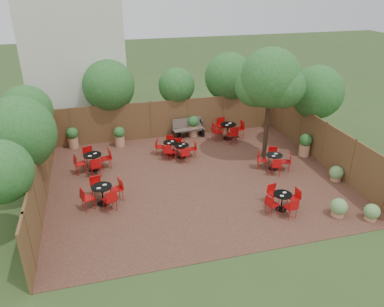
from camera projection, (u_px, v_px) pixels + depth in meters
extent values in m
plane|color=#354F23|center=(195.00, 180.00, 15.96)|extent=(80.00, 80.00, 0.00)
cube|color=#391D17|center=(195.00, 179.00, 15.96)|extent=(12.00, 10.00, 0.02)
cube|color=brown|center=(170.00, 118.00, 19.90)|extent=(12.00, 0.08, 2.00)
cube|color=brown|center=(42.00, 177.00, 14.13)|extent=(0.08, 10.00, 2.00)
cube|color=brown|center=(324.00, 143.00, 16.93)|extent=(0.08, 10.00, 2.00)
cube|color=silver|center=(75.00, 55.00, 20.19)|extent=(5.00, 4.00, 8.00)
sphere|color=#205B1D|center=(27.00, 111.00, 15.91)|extent=(2.18, 2.18, 2.18)
sphere|color=#205B1D|center=(18.00, 134.00, 13.25)|extent=(2.65, 2.65, 2.65)
sphere|color=#205B1D|center=(0.00, 172.00, 11.11)|extent=(1.94, 1.94, 1.94)
sphere|color=#205B1D|center=(109.00, 86.00, 19.05)|extent=(2.63, 2.63, 2.63)
sphere|color=#205B1D|center=(177.00, 86.00, 19.87)|extent=(1.92, 1.92, 1.92)
sphere|color=#205B1D|center=(229.00, 77.00, 20.65)|extent=(2.66, 2.66, 2.66)
sphere|color=#205B1D|center=(317.00, 92.00, 18.06)|extent=(2.57, 2.57, 2.57)
cylinder|color=black|center=(267.00, 117.00, 17.08)|extent=(0.20, 0.20, 4.00)
sphere|color=#205B1D|center=(271.00, 78.00, 16.31)|extent=(2.64, 2.64, 2.64)
sphere|color=#205B1D|center=(256.00, 86.00, 16.73)|extent=(1.85, 1.85, 1.85)
sphere|color=#205B1D|center=(283.00, 86.00, 16.17)|extent=(1.93, 1.93, 1.93)
cube|color=brown|center=(192.00, 130.00, 20.00)|extent=(1.40, 0.48, 0.05)
cube|color=brown|center=(191.00, 124.00, 20.06)|extent=(1.38, 0.17, 0.42)
cube|color=black|center=(180.00, 135.00, 19.94)|extent=(0.08, 0.42, 0.37)
cube|color=black|center=(203.00, 132.00, 20.24)|extent=(0.08, 0.42, 0.37)
cube|color=brown|center=(188.00, 129.00, 19.92)|extent=(1.68, 0.66, 0.05)
cube|color=brown|center=(187.00, 122.00, 19.99)|extent=(1.64, 0.30, 0.49)
cube|color=black|center=(175.00, 135.00, 19.86)|extent=(0.12, 0.49, 0.44)
cube|color=black|center=(201.00, 132.00, 20.20)|extent=(0.12, 0.49, 0.44)
cylinder|color=black|center=(281.00, 209.00, 13.87)|extent=(0.39, 0.39, 0.03)
cylinder|color=black|center=(282.00, 202.00, 13.74)|extent=(0.04, 0.04, 0.63)
cylinder|color=black|center=(283.00, 194.00, 13.60)|extent=(0.68, 0.68, 0.03)
cube|color=white|center=(285.00, 193.00, 13.68)|extent=(0.14, 0.11, 0.01)
cube|color=white|center=(282.00, 196.00, 13.48)|extent=(0.14, 0.11, 0.01)
cylinder|color=black|center=(103.00, 203.00, 14.23)|extent=(0.45, 0.45, 0.03)
cylinder|color=black|center=(102.00, 195.00, 14.07)|extent=(0.05, 0.05, 0.71)
cylinder|color=black|center=(101.00, 187.00, 13.92)|extent=(0.77, 0.77, 0.03)
cube|color=white|center=(105.00, 185.00, 14.01)|extent=(0.17, 0.15, 0.02)
cube|color=white|center=(99.00, 188.00, 13.78)|extent=(0.17, 0.15, 0.02)
cylinder|color=black|center=(228.00, 138.00, 19.92)|extent=(0.48, 0.48, 0.03)
cylinder|color=black|center=(228.00, 132.00, 19.75)|extent=(0.05, 0.05, 0.77)
cylinder|color=black|center=(228.00, 124.00, 19.59)|extent=(0.83, 0.83, 0.03)
cube|color=white|center=(230.00, 123.00, 19.68)|extent=(0.16, 0.12, 0.02)
cube|color=white|center=(227.00, 125.00, 19.43)|extent=(0.16, 0.12, 0.02)
cylinder|color=black|center=(273.00, 169.00, 16.80)|extent=(0.41, 0.41, 0.03)
cylinder|color=black|center=(274.00, 162.00, 16.66)|extent=(0.05, 0.05, 0.66)
cylinder|color=black|center=(274.00, 155.00, 16.51)|extent=(0.71, 0.71, 0.03)
cube|color=white|center=(276.00, 154.00, 16.60)|extent=(0.16, 0.14, 0.01)
cube|color=white|center=(274.00, 156.00, 16.39)|extent=(0.16, 0.14, 0.01)
cylinder|color=black|center=(94.00, 170.00, 16.69)|extent=(0.45, 0.45, 0.03)
cylinder|color=black|center=(93.00, 163.00, 16.53)|extent=(0.05, 0.05, 0.72)
cylinder|color=black|center=(92.00, 155.00, 16.37)|extent=(0.78, 0.78, 0.03)
cube|color=white|center=(95.00, 153.00, 16.46)|extent=(0.16, 0.13, 0.02)
cube|color=white|center=(90.00, 156.00, 16.23)|extent=(0.16, 0.13, 0.02)
cylinder|color=black|center=(182.00, 157.00, 17.83)|extent=(0.39, 0.39, 0.03)
cylinder|color=black|center=(182.00, 151.00, 17.70)|extent=(0.04, 0.04, 0.62)
cylinder|color=black|center=(182.00, 145.00, 17.56)|extent=(0.68, 0.68, 0.03)
cube|color=white|center=(184.00, 144.00, 17.64)|extent=(0.13, 0.09, 0.01)
cube|color=white|center=(180.00, 146.00, 17.44)|extent=(0.13, 0.09, 0.01)
cylinder|color=black|center=(171.00, 155.00, 18.10)|extent=(0.40, 0.40, 0.03)
cylinder|color=black|center=(170.00, 149.00, 17.96)|extent=(0.05, 0.05, 0.63)
cylinder|color=black|center=(170.00, 142.00, 17.82)|extent=(0.69, 0.69, 0.03)
cube|color=white|center=(172.00, 141.00, 17.90)|extent=(0.15, 0.13, 0.01)
cube|color=white|center=(169.00, 143.00, 17.70)|extent=(0.15, 0.13, 0.01)
cylinder|color=tan|center=(120.00, 141.00, 18.96)|extent=(0.47, 0.47, 0.53)
sphere|color=#205B1D|center=(119.00, 132.00, 18.76)|extent=(0.56, 0.56, 0.56)
cylinder|color=tan|center=(193.00, 131.00, 20.21)|extent=(0.50, 0.50, 0.57)
sphere|color=#205B1D|center=(193.00, 122.00, 19.99)|extent=(0.60, 0.60, 0.60)
cylinder|color=tan|center=(73.00, 143.00, 18.77)|extent=(0.49, 0.49, 0.56)
sphere|color=#205B1D|center=(72.00, 133.00, 18.55)|extent=(0.58, 0.58, 0.58)
cylinder|color=tan|center=(304.00, 150.00, 17.95)|extent=(0.50, 0.50, 0.58)
sphere|color=#205B1D|center=(306.00, 140.00, 17.73)|extent=(0.60, 0.60, 0.60)
cylinder|color=tan|center=(371.00, 217.00, 13.29)|extent=(0.41, 0.41, 0.18)
sphere|color=#5E8B48|center=(372.00, 212.00, 13.19)|extent=(0.55, 0.55, 0.55)
cylinder|color=tan|center=(338.00, 213.00, 13.51)|extent=(0.45, 0.45, 0.20)
sphere|color=#5E8B48|center=(339.00, 207.00, 13.41)|extent=(0.61, 0.61, 0.61)
cylinder|color=tan|center=(336.00, 178.00, 15.85)|extent=(0.43, 0.43, 0.20)
sphere|color=#5E8B48|center=(337.00, 173.00, 15.75)|extent=(0.59, 0.59, 0.59)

